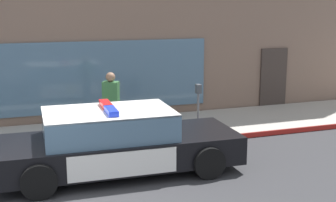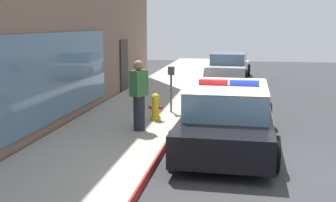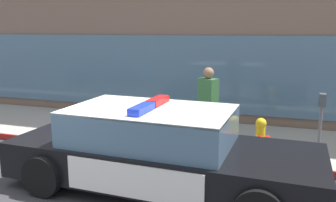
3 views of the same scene
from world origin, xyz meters
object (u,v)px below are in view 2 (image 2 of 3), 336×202
(police_cruiser, at_px, (228,115))
(car_down_street, at_px, (229,66))
(parking_meter, at_px, (171,81))
(fire_hydrant, at_px, (156,107))
(pedestrian_on_sidewalk, at_px, (139,95))

(police_cruiser, distance_m, car_down_street, 11.74)
(car_down_street, xyz_separation_m, parking_meter, (-9.12, 1.44, 0.45))
(parking_meter, bearing_deg, fire_hydrant, 167.10)
(car_down_street, distance_m, parking_meter, 9.24)
(police_cruiser, relative_size, fire_hydrant, 7.15)
(police_cruiser, distance_m, fire_hydrant, 2.50)
(fire_hydrant, distance_m, car_down_street, 10.35)
(fire_hydrant, relative_size, parking_meter, 0.54)
(pedestrian_on_sidewalk, xyz_separation_m, parking_meter, (2.25, -0.42, 0.07))
(car_down_street, height_order, pedestrian_on_sidewalk, pedestrian_on_sidewalk)
(pedestrian_on_sidewalk, relative_size, parking_meter, 1.28)
(fire_hydrant, xyz_separation_m, pedestrian_on_sidewalk, (-1.16, 0.17, 0.51))
(fire_hydrant, bearing_deg, police_cruiser, -127.78)
(police_cruiser, height_order, fire_hydrant, police_cruiser)
(fire_hydrant, bearing_deg, car_down_street, -9.42)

